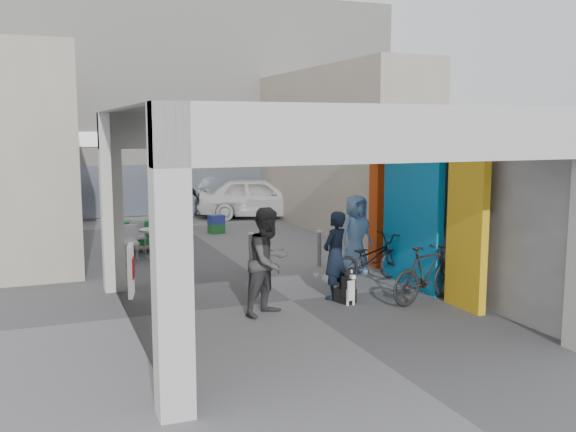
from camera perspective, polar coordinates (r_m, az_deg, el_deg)
name	(u,v)px	position (r m, az deg, el deg)	size (l,w,h in m)	color
ground	(292,300)	(12.12, 0.32, -7.52)	(90.00, 90.00, 0.00)	slate
arcade_canopy	(338,181)	(11.18, 4.46, 3.16)	(6.40, 6.45, 6.40)	#B3B3AE
far_building	(156,106)	(25.23, -11.65, 9.53)	(18.00, 4.08, 8.00)	silver
plaza_bldg_left	(29,154)	(18.37, -22.00, 5.10)	(2.00, 9.00, 5.00)	#A9A18C
plaza_bldg_right	(336,150)	(20.37, 4.33, 5.88)	(2.00, 9.00, 5.00)	#A9A18C
bollard_left	(183,261)	(13.71, -9.32, -4.00)	(0.09, 0.09, 0.83)	gray
bollard_center	(251,253)	(14.23, -3.33, -3.34)	(0.09, 0.09, 0.90)	gray
bollard_right	(319,249)	(14.95, 2.81, -2.93)	(0.09, 0.09, 0.82)	gray
advert_board_near	(171,330)	(8.94, -10.38, -9.94)	(0.16, 0.56, 1.00)	white
advert_board_far	(131,270)	(12.68, -13.78, -4.70)	(0.20, 0.55, 1.00)	white
cafe_set	(147,244)	(16.45, -12.39, -2.46)	(1.45, 1.17, 0.88)	#B3B3B8
produce_stand	(138,240)	(17.14, -13.16, -2.06)	(1.19, 0.64, 0.78)	black
crate_stack	(216,224)	(19.67, -6.39, -0.72)	(0.49, 0.41, 0.56)	#1A5D25
border_collie	(347,289)	(11.89, 5.30, -6.44)	(0.26, 0.51, 0.71)	black
man_with_dog	(335,255)	(12.09, 4.20, -3.51)	(0.61, 0.40, 1.67)	black
man_back_turned	(269,261)	(11.05, -1.74, -4.05)	(0.91, 0.71, 1.87)	#3E3D40
man_elderly	(356,234)	(14.24, 6.06, -1.62)	(0.86, 0.56, 1.75)	#6188BC
man_crates	(185,202)	(20.51, -9.12, 1.27)	(1.03, 0.43, 1.76)	black
bicycle_front	(369,259)	(13.41, 7.23, -3.82)	(0.68, 1.94, 1.02)	black
bicycle_rear	(427,274)	(12.17, 12.25, -5.02)	(0.51, 1.79, 1.08)	black
white_van	(259,197)	(22.79, -2.61, 1.66)	(1.73, 4.30, 1.47)	silver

